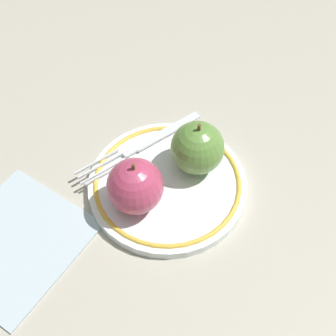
% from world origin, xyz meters
% --- Properties ---
extents(ground_plane, '(2.00, 2.00, 0.00)m').
position_xyz_m(ground_plane, '(0.00, 0.00, 0.00)').
color(ground_plane, '#AEA797').
extents(plate, '(0.20, 0.20, 0.02)m').
position_xyz_m(plate, '(0.00, -0.02, 0.01)').
color(plate, white).
rests_on(plate, ground_plane).
extents(apple_red_whole, '(0.07, 0.07, 0.07)m').
position_xyz_m(apple_red_whole, '(-0.04, 0.01, 0.05)').
color(apple_red_whole, '#B33C5C').
rests_on(apple_red_whole, plate).
extents(apple_second_whole, '(0.07, 0.07, 0.07)m').
position_xyz_m(apple_second_whole, '(0.03, -0.05, 0.05)').
color(apple_second_whole, '#5B883A').
rests_on(apple_second_whole, plate).
extents(fork, '(0.15, 0.14, 0.00)m').
position_xyz_m(fork, '(0.05, 0.02, 0.02)').
color(fork, silver).
rests_on(fork, plate).
extents(napkin_folded, '(0.20, 0.19, 0.01)m').
position_xyz_m(napkin_folded, '(-0.11, 0.14, 0.00)').
color(napkin_folded, '#AEC0CB').
rests_on(napkin_folded, ground_plane).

